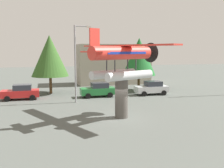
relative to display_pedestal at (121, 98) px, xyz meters
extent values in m
plane|color=#515651|center=(0.00, 0.00, -1.67)|extent=(140.00, 140.00, 0.00)
cylinder|color=#4C4742|center=(0.00, 0.00, 0.00)|extent=(1.10, 1.10, 3.33)
cylinder|color=silver|center=(0.44, -0.90, 2.02)|extent=(4.63, 2.72, 0.70)
cylinder|color=#333338|center=(1.30, 0.07, 2.82)|extent=(0.13, 0.13, 0.90)
cylinder|color=#333338|center=(-0.86, -0.97, 2.82)|extent=(0.13, 0.13, 0.90)
cylinder|color=silver|center=(-0.44, 0.90, 2.02)|extent=(4.63, 2.72, 0.70)
cylinder|color=#333338|center=(0.86, 0.97, 2.82)|extent=(0.13, 0.13, 0.90)
cylinder|color=#333338|center=(-1.30, -0.07, 2.82)|extent=(0.13, 0.13, 0.90)
cylinder|color=red|center=(0.00, 0.00, 3.82)|extent=(6.06, 3.69, 1.10)
cube|color=#193399|center=(0.18, 0.09, 3.82)|extent=(4.40, 2.92, 0.20)
cone|color=#262628|center=(2.93, 1.42, 3.82)|extent=(1.01, 1.10, 0.88)
cylinder|color=black|center=(3.29, 1.59, 3.82)|extent=(0.82, 1.64, 1.80)
cube|color=red|center=(0.36, 0.17, 4.43)|extent=(5.52, 9.84, 0.12)
cube|color=red|center=(-2.52, -1.22, 3.92)|extent=(1.85, 2.83, 0.10)
cube|color=red|center=(-2.52, -1.22, 5.02)|extent=(0.86, 0.50, 1.30)
cube|color=red|center=(-8.92, 10.68, -0.95)|extent=(4.20, 1.70, 0.80)
cube|color=#2D333D|center=(-8.67, 10.68, -0.23)|extent=(2.00, 1.56, 0.64)
cylinder|color=black|center=(-10.27, 11.58, -1.35)|extent=(0.64, 0.22, 0.64)
cylinder|color=black|center=(-10.27, 9.78, -1.35)|extent=(0.64, 0.22, 0.64)
cylinder|color=black|center=(-7.57, 11.58, -1.35)|extent=(0.64, 0.22, 0.64)
cylinder|color=black|center=(-7.57, 9.78, -1.35)|extent=(0.64, 0.22, 0.64)
cube|color=#237A38|center=(0.11, 10.01, -0.95)|extent=(4.20, 1.70, 0.80)
cube|color=#2D333D|center=(0.36, 10.01, -0.23)|extent=(2.00, 1.56, 0.64)
cylinder|color=black|center=(-1.24, 10.91, -1.35)|extent=(0.64, 0.22, 0.64)
cylinder|color=black|center=(-1.24, 9.11, -1.35)|extent=(0.64, 0.22, 0.64)
cylinder|color=black|center=(1.46, 10.91, -1.35)|extent=(0.64, 0.22, 0.64)
cylinder|color=black|center=(1.46, 9.11, -1.35)|extent=(0.64, 0.22, 0.64)
cube|color=silver|center=(7.09, 9.68, -0.95)|extent=(4.20, 1.70, 0.80)
cube|color=#2D333D|center=(7.34, 9.68, -0.23)|extent=(2.00, 1.56, 0.64)
cylinder|color=black|center=(5.74, 10.58, -1.35)|extent=(0.64, 0.22, 0.64)
cylinder|color=black|center=(5.74, 8.78, -1.35)|extent=(0.64, 0.22, 0.64)
cylinder|color=black|center=(8.44, 10.58, -1.35)|extent=(0.64, 0.22, 0.64)
cylinder|color=black|center=(8.44, 8.78, -1.35)|extent=(0.64, 0.22, 0.64)
cylinder|color=gray|center=(-2.92, 7.34, 2.50)|extent=(0.18, 0.18, 8.34)
cylinder|color=gray|center=(-2.12, 7.34, 6.57)|extent=(1.60, 0.12, 0.12)
cube|color=silver|center=(-1.42, 7.34, 6.52)|extent=(0.50, 0.28, 0.20)
cube|color=#9E9384|center=(5.39, 22.00, 1.67)|extent=(12.03, 5.47, 6.66)
cylinder|color=brown|center=(-5.35, 14.17, -0.52)|extent=(0.36, 0.36, 2.30)
cone|color=#335B23|center=(-5.35, 14.17, 3.31)|extent=(4.83, 4.83, 5.37)
cylinder|color=brown|center=(6.73, 13.21, -0.55)|extent=(0.36, 0.36, 2.23)
cone|color=#1E6028|center=(6.73, 13.21, 3.14)|extent=(4.65, 4.65, 5.16)
camera|label=1|loc=(-6.40, -20.24, 4.05)|focal=40.92mm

